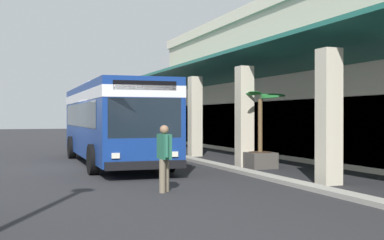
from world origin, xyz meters
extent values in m
plane|color=#262628|center=(0.00, 8.00, 0.00)|extent=(120.00, 120.00, 0.00)
cube|color=#9E998E|center=(-0.64, 5.04, 0.06)|extent=(38.24, 0.50, 0.12)
cube|color=beige|center=(-0.64, 14.74, 3.44)|extent=(31.87, 11.61, 6.87)
cube|color=beige|center=(-0.64, 14.74, 7.17)|extent=(32.17, 11.91, 0.60)
cube|color=beige|center=(-13.92, 6.01, 1.89)|extent=(0.55, 0.55, 3.78)
cube|color=beige|center=(-8.61, 6.01, 1.89)|extent=(0.55, 0.55, 3.78)
cube|color=beige|center=(-3.30, 6.01, 1.89)|extent=(0.55, 0.55, 3.78)
cube|color=beige|center=(2.02, 6.01, 1.89)|extent=(0.55, 0.55, 3.78)
cube|color=beige|center=(7.33, 6.01, 1.89)|extent=(0.55, 0.55, 3.78)
cube|color=#19594C|center=(-0.64, 7.33, 4.13)|extent=(31.87, 3.16, 0.82)
cube|color=#19232D|center=(-0.64, 8.97, 1.40)|extent=(26.77, 0.08, 2.40)
cube|color=navy|center=(-0.90, 1.57, 1.73)|extent=(11.04, 2.73, 2.75)
cube|color=white|center=(-0.90, 1.57, 2.65)|extent=(11.06, 2.75, 0.36)
cube|color=#19232D|center=(-1.20, 1.57, 1.95)|extent=(9.28, 2.73, 0.90)
cube|color=#19232D|center=(4.57, 1.48, 1.85)|extent=(0.10, 2.24, 1.20)
cube|color=black|center=(4.58, 1.48, 2.82)|extent=(0.09, 1.94, 0.28)
cube|color=black|center=(4.70, 1.48, 0.45)|extent=(0.24, 2.45, 0.24)
cube|color=silver|center=(4.64, 2.37, 0.75)|extent=(0.06, 0.24, 0.16)
cube|color=silver|center=(4.61, 0.58, 0.75)|extent=(0.06, 0.24, 0.16)
cube|color=silver|center=(-2.40, 1.59, 3.22)|extent=(2.43, 1.82, 0.24)
cylinder|color=black|center=(2.75, 2.78, 0.50)|extent=(1.00, 0.30, 1.00)
cylinder|color=black|center=(2.71, 0.23, 0.50)|extent=(1.00, 0.30, 1.00)
cylinder|color=black|center=(-3.96, 2.89, 0.50)|extent=(1.00, 0.30, 1.00)
cylinder|color=black|center=(-4.00, 0.34, 0.50)|extent=(1.00, 0.30, 1.00)
cylinder|color=#726651|center=(7.19, 1.23, 0.42)|extent=(0.16, 0.16, 0.83)
cylinder|color=#726651|center=(7.00, 1.38, 0.42)|extent=(0.16, 0.16, 0.83)
cube|color=#26664C|center=(7.10, 1.31, 1.14)|extent=(0.50, 0.26, 0.62)
sphere|color=#8C664C|center=(7.10, 1.31, 1.57)|extent=(0.22, 0.22, 0.22)
cylinder|color=#26664C|center=(7.39, 1.28, 1.17)|extent=(0.09, 0.09, 0.56)
cylinder|color=#26664C|center=(6.80, 1.33, 1.17)|extent=(0.09, 0.09, 0.56)
cube|color=#4C4742|center=(2.73, 6.30, 0.29)|extent=(0.98, 0.98, 0.58)
cylinder|color=#332319|center=(2.73, 6.30, 0.59)|extent=(0.83, 0.83, 0.02)
cylinder|color=brown|center=(2.73, 6.30, 1.56)|extent=(0.16, 0.16, 1.95)
ellipsoid|color=#1E6028|center=(3.21, 6.42, 2.60)|extent=(1.01, 0.44, 0.18)
ellipsoid|color=#1E6028|center=(2.76, 6.81, 2.67)|extent=(0.26, 1.03, 0.19)
ellipsoid|color=#1E6028|center=(2.38, 6.50, 2.75)|extent=(0.80, 0.58, 0.17)
ellipsoid|color=#1E6028|center=(2.37, 6.08, 2.72)|extent=(0.83, 0.62, 0.14)
ellipsoid|color=#1E6028|center=(2.90, 5.97, 2.75)|extent=(0.54, 0.76, 0.14)
camera|label=1|loc=(19.16, -2.38, 1.90)|focal=47.22mm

